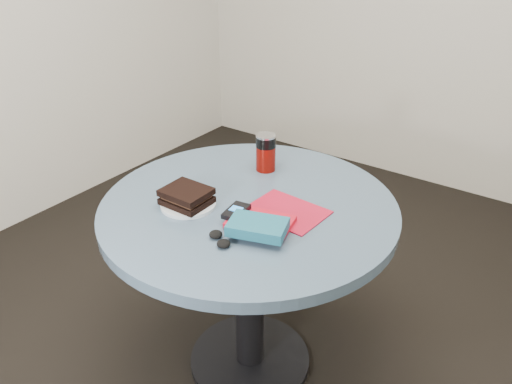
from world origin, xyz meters
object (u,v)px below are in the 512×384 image
Objects in this scene: red_book at (260,222)px; sandwich at (187,196)px; headphones at (220,239)px; magazine at (287,211)px; pepper_grinder at (268,159)px; table at (249,243)px; novel at (258,227)px; mp3_player at (236,211)px; plate at (188,204)px; soda_can at (266,152)px.

sandwich is at bearing 176.50° from red_book.
magazine is at bearing 75.38° from headphones.
headphones is (0.15, -0.48, -0.04)m from pepper_grinder.
table is at bearing 42.12° from sandwich.
table is at bearing 115.24° from novel.
headphones is (0.04, -0.13, -0.02)m from mp3_player.
red_book is (0.27, 0.04, -0.03)m from sandwich.
magazine is at bearing 9.56° from table.
novel is at bearing -46.68° from table.
novel reaches higher than plate.
novel is (0.14, -0.15, 0.20)m from table.
magazine is (0.22, -0.21, -0.05)m from pepper_grinder.
red_book is at bearing 99.95° from novel.
soda_can is 0.83× the size of novel.
pepper_grinder is 0.45m from novel.
plate is at bearing -148.31° from magazine.
pepper_grinder is 0.48× the size of red_book.
table is 0.35m from soda_can.
headphones is at bearing -74.18° from table.
table is at bearing -68.36° from soda_can.
pepper_grinder reaches higher than plate.
novel is (0.24, -0.39, -0.03)m from soda_can.
soda_can reaches higher than magazine.
sandwich is at bearing 158.98° from novel.
mp3_player reaches higher than headphones.
magazine reaches higher than table.
pepper_grinder is at bearing 78.96° from plate.
sandwich is 0.38m from soda_can.
sandwich is at bearing -98.52° from soda_can.
plate is 0.33m from magazine.
pepper_grinder is 0.55× the size of novel.
soda_can is 1.51× the size of pepper_grinder.
soda_can is (0.06, 0.38, 0.03)m from sandwich.
sandwich is 0.27m from red_book.
novel is at bearing -4.23° from plate.
sandwich reaches higher than mp3_player.
soda_can is at bearing 140.41° from magazine.
red_book is (0.27, 0.04, 0.01)m from plate.
table is 0.30m from headphones.
plate reaches higher than magazine.
table is 0.29m from novel.
mp3_player reaches higher than table.
red_book is at bearing 9.52° from mp3_player.
plate is at bearing 157.69° from novel.
sandwich is (0.00, -0.01, 0.03)m from plate.
magazine is at bearing 74.58° from novel.
magazine is (0.14, 0.02, 0.17)m from table.
soda_can reaches higher than red_book.
magazine is 1.25× the size of red_book.
magazine is at bearing 65.77° from red_book.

